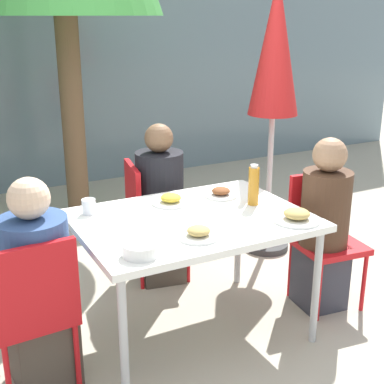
# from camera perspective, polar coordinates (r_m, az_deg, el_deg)

# --- Properties ---
(ground_plane) EXTENTS (24.00, 24.00, 0.00)m
(ground_plane) POSITION_cam_1_polar(r_m,az_deg,el_deg) (3.39, 0.00, -14.62)
(ground_plane) COLOR #B2A893
(building_facade) EXTENTS (10.00, 0.20, 3.00)m
(building_facade) POSITION_cam_1_polar(r_m,az_deg,el_deg) (6.08, -15.54, 14.48)
(building_facade) COLOR slate
(building_facade) RESTS_ON ground
(dining_table) EXTENTS (1.30, 0.96, 0.75)m
(dining_table) POSITION_cam_1_polar(r_m,az_deg,el_deg) (3.06, 0.00, -3.68)
(dining_table) COLOR white
(dining_table) RESTS_ON ground
(chair_left) EXTENTS (0.42, 0.42, 0.86)m
(chair_left) POSITION_cam_1_polar(r_m,az_deg,el_deg) (2.75, -16.59, -11.61)
(chair_left) COLOR red
(chair_left) RESTS_ON ground
(person_left) EXTENTS (0.34, 0.34, 1.13)m
(person_left) POSITION_cam_1_polar(r_m,az_deg,el_deg) (2.82, -16.09, -10.23)
(person_left) COLOR #473D33
(person_left) RESTS_ON ground
(chair_right) EXTENTS (0.44, 0.44, 0.86)m
(chair_right) POSITION_cam_1_polar(r_m,az_deg,el_deg) (3.63, 13.76, -3.88)
(chair_right) COLOR red
(chair_right) RESTS_ON ground
(person_right) EXTENTS (0.31, 0.31, 1.14)m
(person_right) POSITION_cam_1_polar(r_m,az_deg,el_deg) (3.52, 13.87, -3.82)
(person_right) COLOR #383842
(person_right) RESTS_ON ground
(chair_far) EXTENTS (0.46, 0.46, 0.86)m
(chair_far) POSITION_cam_1_polar(r_m,az_deg,el_deg) (3.83, -4.75, -2.21)
(chair_far) COLOR red
(chair_far) RESTS_ON ground
(person_far) EXTENTS (0.35, 0.35, 1.15)m
(person_far) POSITION_cam_1_polar(r_m,az_deg,el_deg) (3.78, -3.41, -1.79)
(person_far) COLOR #473D33
(person_far) RESTS_ON ground
(closed_umbrella) EXTENTS (0.38, 0.38, 2.14)m
(closed_umbrella) POSITION_cam_1_polar(r_m,az_deg,el_deg) (4.13, 8.85, 14.12)
(closed_umbrella) COLOR #333333
(closed_umbrella) RESTS_ON ground
(plate_0) EXTENTS (0.22, 0.22, 0.06)m
(plate_0) POSITION_cam_1_polar(r_m,az_deg,el_deg) (2.76, 0.71, -4.44)
(plate_0) COLOR white
(plate_0) RESTS_ON dining_table
(plate_1) EXTENTS (0.27, 0.27, 0.07)m
(plate_1) POSITION_cam_1_polar(r_m,az_deg,el_deg) (3.03, 11.10, -2.56)
(plate_1) COLOR white
(plate_1) RESTS_ON dining_table
(plate_2) EXTENTS (0.23, 0.23, 0.06)m
(plate_2) POSITION_cam_1_polar(r_m,az_deg,el_deg) (3.25, -2.27, -0.86)
(plate_2) COLOR white
(plate_2) RESTS_ON dining_table
(plate_3) EXTENTS (0.21, 0.21, 0.06)m
(plate_3) POSITION_cam_1_polar(r_m,az_deg,el_deg) (3.38, 3.10, -0.12)
(plate_3) COLOR white
(plate_3) RESTS_ON dining_table
(bottle) EXTENTS (0.06, 0.06, 0.25)m
(bottle) POSITION_cam_1_polar(r_m,az_deg,el_deg) (3.23, 6.59, 0.70)
(bottle) COLOR #B7751E
(bottle) RESTS_ON dining_table
(drinking_cup) EXTENTS (0.08, 0.08, 0.09)m
(drinking_cup) POSITION_cam_1_polar(r_m,az_deg,el_deg) (3.14, -10.96, -1.52)
(drinking_cup) COLOR white
(drinking_cup) RESTS_ON dining_table
(salad_bowl) EXTENTS (0.18, 0.18, 0.06)m
(salad_bowl) POSITION_cam_1_polar(r_m,az_deg,el_deg) (2.57, -5.46, -6.10)
(salad_bowl) COLOR white
(salad_bowl) RESTS_ON dining_table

